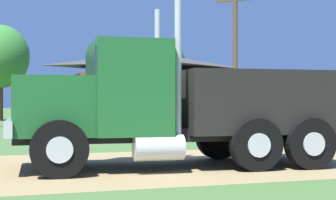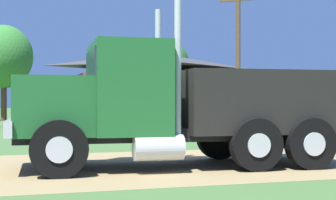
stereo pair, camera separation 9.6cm
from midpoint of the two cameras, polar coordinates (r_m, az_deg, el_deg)
ground_plane at (r=12.20m, az=4.28°, el=-6.98°), size 200.00×200.00×0.00m
dirt_track at (r=12.20m, az=4.28°, el=-6.96°), size 120.00×6.16×0.01m
truck_foreground_white at (r=11.44m, az=1.44°, el=-0.70°), size 7.36×3.01×3.65m
visitor_far_side at (r=18.33m, az=15.14°, el=-1.73°), size 0.50×0.52×1.71m
shed_building at (r=34.79m, az=-1.39°, el=1.25°), size 10.73×7.48×4.74m
utility_pole_far at (r=29.82m, az=7.89°, el=5.14°), size 1.82×1.46×7.88m
tree_mid at (r=39.90m, az=-17.70°, el=4.59°), size 4.24×4.24×7.08m
tree_right at (r=51.28m, az=0.24°, el=4.03°), size 3.90×3.90×7.35m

